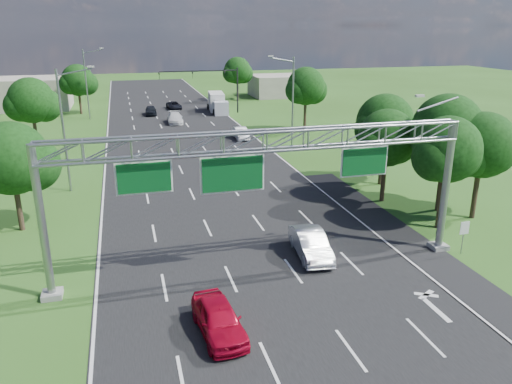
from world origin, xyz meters
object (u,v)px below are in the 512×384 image
object	(u,v)px
traffic_signal	(215,80)
silver_sedan	(311,244)
red_coupe	(219,319)
regulatory_sign	(464,231)
box_truck	(217,103)
sign_gantry	(266,152)

from	to	relation	value
traffic_signal	silver_sedan	distance (m)	52.25
traffic_signal	silver_sedan	xyz separation A→B (m)	(-4.04, -51.91, -4.39)
traffic_signal	red_coupe	distance (m)	59.48
traffic_signal	regulatory_sign	bearing A→B (deg)	-84.80
red_coupe	box_truck	xyz separation A→B (m)	(11.39, 59.76, 0.66)
sign_gantry	red_coupe	size ratio (longest dim) A/B	5.30
silver_sedan	sign_gantry	bearing A→B (deg)	-155.49
regulatory_sign	red_coupe	bearing A→B (deg)	-164.78
traffic_signal	box_truck	distance (m)	4.05
regulatory_sign	silver_sedan	distance (m)	9.24
box_truck	silver_sedan	bearing A→B (deg)	-89.20
sign_gantry	regulatory_sign	size ratio (longest dim) A/B	11.19
sign_gantry	regulatory_sign	bearing A→B (deg)	-4.83
traffic_signal	silver_sedan	world-z (taller)	traffic_signal
regulatory_sign	traffic_signal	world-z (taller)	traffic_signal
sign_gantry	traffic_signal	size ratio (longest dim) A/B	1.92
regulatory_sign	silver_sedan	xyz separation A→B (m)	(-8.96, 2.11, -0.73)
regulatory_sign	silver_sedan	world-z (taller)	regulatory_sign
box_truck	red_coupe	bearing A→B (deg)	-95.10
red_coupe	silver_sedan	bearing A→B (deg)	37.98
silver_sedan	box_truck	xyz separation A→B (m)	(4.56, 53.35, 0.63)
box_truck	sign_gantry	bearing A→B (deg)	-92.33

